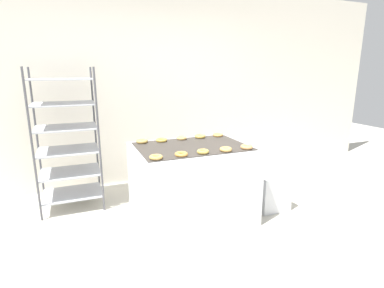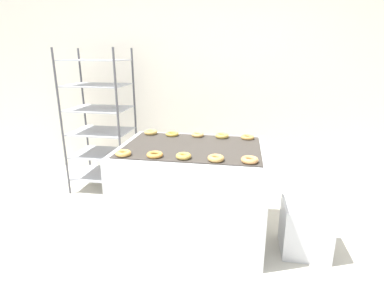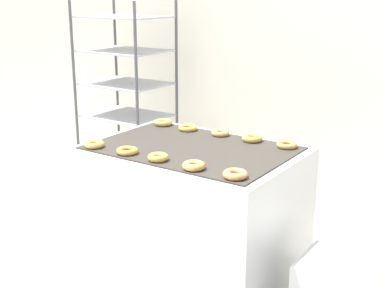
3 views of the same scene
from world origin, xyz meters
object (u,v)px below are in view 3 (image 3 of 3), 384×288
fryer_machine (192,213)px  donut_far_rightmost (287,145)px  donut_near_leftmost (94,144)px  donut_far_leftmost (163,122)px  donut_near_left (127,151)px  donut_near_right (194,166)px  donut_far_right (252,138)px  donut_near_center (158,157)px  donut_far_center (220,133)px  baking_rack_cart (126,100)px  donut_near_rightmost (235,174)px  donut_far_left (188,128)px

fryer_machine → donut_far_rightmost: 0.71m
donut_near_leftmost → donut_far_leftmost: 0.66m
donut_near_leftmost → donut_far_leftmost: donut_far_leftmost is taller
donut_near_left → donut_near_right: (0.47, -0.01, 0.00)m
donut_far_right → donut_near_center: bearing=-111.0°
donut_near_center → donut_far_right: size_ratio=0.92×
donut_near_center → donut_far_leftmost: 0.79m
donut_near_center → donut_far_center: 0.64m
baking_rack_cart → donut_near_rightmost: baking_rack_cart is taller
fryer_machine → donut_near_rightmost: (0.48, -0.32, 0.44)m
donut_near_leftmost → donut_near_center: 0.47m
donut_near_rightmost → donut_near_right: bearing=-178.5°
donut_far_leftmost → donut_far_center: size_ratio=1.09×
donut_far_center → donut_far_right: 0.23m
baking_rack_cart → donut_near_left: 1.52m
fryer_machine → donut_far_left: size_ratio=9.98×
donut_near_left → donut_far_left: 0.62m
donut_near_right → donut_near_rightmost: size_ratio=0.97×
donut_far_left → donut_near_left: bearing=-88.9°
donut_near_center → donut_far_leftmost: (-0.45, 0.64, 0.00)m
donut_near_left → donut_far_center: same height
fryer_machine → donut_near_right: 0.60m
donut_far_leftmost → donut_near_rightmost: bearing=-34.5°
donut_far_leftmost → donut_far_center: bearing=-0.8°
baking_rack_cart → donut_far_right: (1.47, -0.51, 0.02)m
donut_far_center → fryer_machine: bearing=-90.0°
fryer_machine → donut_near_left: (-0.24, -0.31, 0.44)m
donut_near_right → donut_far_center: 0.69m
donut_near_leftmost → donut_far_right: donut_far_right is taller
baking_rack_cart → donut_near_left: bearing=-48.7°
baking_rack_cart → donut_near_center: (1.23, -1.14, 0.02)m
donut_near_rightmost → donut_far_rightmost: donut_near_rightmost is taller
donut_near_rightmost → donut_far_center: donut_near_rightmost is taller
donut_near_center → donut_near_rightmost: 0.49m
donut_near_center → donut_far_left: donut_near_center is taller
baking_rack_cart → donut_far_leftmost: baking_rack_cart is taller
donut_near_center → donut_far_right: bearing=69.0°
donut_near_center → donut_far_rightmost: (0.48, 0.63, -0.00)m
donut_near_right → donut_far_leftmost: bearing=136.9°
donut_near_center → donut_far_right: 0.68m
donut_near_rightmost → fryer_machine: bearing=146.4°
fryer_machine → donut_near_right: size_ratio=10.20×
donut_near_right → donut_far_left: size_ratio=0.98×
donut_far_left → donut_far_right: donut_far_right is taller
donut_near_left → donut_near_right: donut_near_right is taller
donut_far_right → donut_near_leftmost: bearing=-137.9°
donut_far_leftmost → donut_far_left: (0.22, -0.02, -0.00)m
baking_rack_cart → donut_far_left: size_ratio=13.35×
donut_near_rightmost → donut_far_rightmost: size_ratio=1.02×
donut_far_leftmost → donut_far_left: 0.22m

